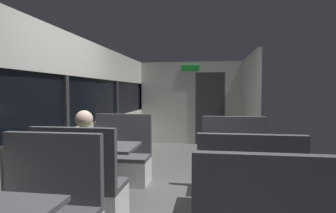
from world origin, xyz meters
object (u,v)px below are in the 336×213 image
object	(u,v)px
bench_mid_window_facing_entry	(121,162)
coffee_cup_secondary	(103,140)
bench_mid_window_facing_end	(81,194)
dining_table_rear_aisle	(240,161)
seated_passenger	(84,173)
dining_table_mid_window	(104,153)
bench_rear_aisle_facing_end	(247,212)
bench_rear_aisle_facing_entry	(234,170)

from	to	relation	value
bench_mid_window_facing_entry	coffee_cup_secondary	xyz separation A→B (m)	(-0.07, -0.54, 0.46)
bench_mid_window_facing_end	coffee_cup_secondary	world-z (taller)	bench_mid_window_facing_end
dining_table_rear_aisle	seated_passenger	xyz separation A→B (m)	(-1.79, -0.43, -0.10)
bench_mid_window_facing_end	dining_table_rear_aisle	size ratio (longest dim) A/B	1.22
dining_table_mid_window	bench_rear_aisle_facing_end	distance (m)	2.03
seated_passenger	bench_rear_aisle_facing_entry	bearing A→B (deg)	32.18
dining_table_mid_window	bench_rear_aisle_facing_entry	xyz separation A→B (m)	(1.79, 0.50, -0.31)
bench_mid_window_facing_end	seated_passenger	distance (m)	0.22
bench_mid_window_facing_end	bench_mid_window_facing_entry	xyz separation A→B (m)	(0.00, 1.40, 0.00)
bench_mid_window_facing_end	bench_rear_aisle_facing_entry	bearing A→B (deg)	33.81
seated_passenger	dining_table_rear_aisle	bearing A→B (deg)	13.42
dining_table_rear_aisle	bench_rear_aisle_facing_entry	xyz separation A→B (m)	(0.00, 0.70, -0.31)
dining_table_rear_aisle	seated_passenger	distance (m)	1.84
dining_table_rear_aisle	bench_rear_aisle_facing_entry	size ratio (longest dim) A/B	0.82
dining_table_rear_aisle	bench_mid_window_facing_entry	bearing A→B (deg)	153.32
bench_rear_aisle_facing_end	dining_table_mid_window	bearing A→B (deg)	153.32
dining_table_mid_window	bench_mid_window_facing_end	bearing A→B (deg)	-90.00
bench_mid_window_facing_end	seated_passenger	bearing A→B (deg)	90.00
bench_rear_aisle_facing_entry	dining_table_mid_window	bearing A→B (deg)	-164.41
dining_table_rear_aisle	seated_passenger	size ratio (longest dim) A/B	0.71
dining_table_rear_aisle	seated_passenger	bearing A→B (deg)	-166.58
coffee_cup_secondary	dining_table_mid_window	bearing A→B (deg)	-65.06
dining_table_mid_window	coffee_cup_secondary	world-z (taller)	coffee_cup_secondary
coffee_cup_secondary	seated_passenger	bearing A→B (deg)	-84.61
dining_table_mid_window	coffee_cup_secondary	xyz separation A→B (m)	(-0.07, 0.16, 0.15)
bench_rear_aisle_facing_entry	coffee_cup_secondary	size ratio (longest dim) A/B	12.22
dining_table_mid_window	seated_passenger	size ratio (longest dim) A/B	0.71
bench_mid_window_facing_end	dining_table_rear_aisle	bearing A→B (deg)	15.59
bench_rear_aisle_facing_entry	seated_passenger	size ratio (longest dim) A/B	0.87
dining_table_mid_window	dining_table_rear_aisle	distance (m)	1.80
bench_mid_window_facing_entry	coffee_cup_secondary	distance (m)	0.71
dining_table_rear_aisle	bench_rear_aisle_facing_end	world-z (taller)	bench_rear_aisle_facing_end
bench_mid_window_facing_end	bench_rear_aisle_facing_end	xyz separation A→B (m)	(1.79, -0.20, 0.00)
bench_rear_aisle_facing_entry	coffee_cup_secondary	distance (m)	1.95
seated_passenger	coffee_cup_secondary	distance (m)	0.83
bench_rear_aisle_facing_end	coffee_cup_secondary	distance (m)	2.19
dining_table_mid_window	seated_passenger	distance (m)	0.64
bench_mid_window_facing_entry	coffee_cup_secondary	bearing A→B (deg)	-97.82
bench_mid_window_facing_entry	bench_rear_aisle_facing_end	distance (m)	2.40
dining_table_mid_window	seated_passenger	bearing A→B (deg)	-90.00
dining_table_mid_window	seated_passenger	xyz separation A→B (m)	(0.00, -0.63, -0.10)
dining_table_mid_window	bench_rear_aisle_facing_entry	size ratio (longest dim) A/B	0.82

